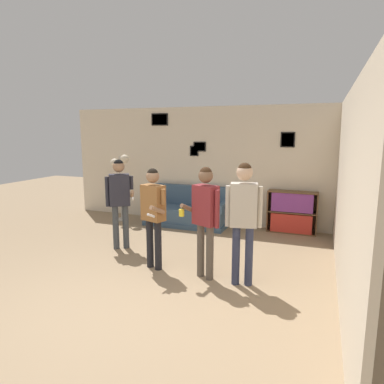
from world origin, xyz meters
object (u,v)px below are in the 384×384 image
at_px(person_player_foreground_left, 120,195).
at_px(couch, 187,212).
at_px(person_player_foreground_center, 153,209).
at_px(person_watcher_holding_cup, 205,211).
at_px(floor_lamp, 120,169).
at_px(bottle_on_floor, 147,226).
at_px(bookshelf, 292,212).
at_px(person_spectator_near_bookshelf, 244,211).

bearing_deg(person_player_foreground_left, couch, 74.91).
distance_m(person_player_foreground_center, person_watcher_holding_cup, 0.87).
height_order(floor_lamp, bottle_on_floor, floor_lamp).
xyz_separation_m(person_watcher_holding_cup, bottle_on_floor, (-2.00, 1.92, -0.91)).
height_order(couch, person_player_foreground_center, person_player_foreground_center).
relative_size(bookshelf, person_spectator_near_bookshelf, 0.60).
distance_m(couch, bottle_on_floor, 1.01).
xyz_separation_m(floor_lamp, person_player_foreground_left, (1.12, -1.78, -0.24)).
xyz_separation_m(bookshelf, person_watcher_holding_cup, (-0.99, -2.84, 0.56)).
bearing_deg(person_spectator_near_bookshelf, person_watcher_holding_cup, 176.53).
bearing_deg(couch, person_watcher_holding_cup, -63.30).
height_order(person_player_foreground_center, person_spectator_near_bookshelf, person_spectator_near_bookshelf).
bearing_deg(person_player_foreground_center, person_watcher_holding_cup, -3.54).
xyz_separation_m(person_player_foreground_left, person_watcher_holding_cup, (1.86, -0.68, -0.00)).
bearing_deg(bookshelf, person_spectator_near_bookshelf, -98.36).
bearing_deg(person_spectator_near_bookshelf, floor_lamp, 144.95).
xyz_separation_m(floor_lamp, person_spectator_near_bookshelf, (3.55, -2.49, -0.19)).
bearing_deg(person_player_foreground_center, bottle_on_floor, 121.27).
distance_m(person_player_foreground_left, person_spectator_near_bookshelf, 2.53).
bearing_deg(person_player_foreground_left, person_spectator_near_bookshelf, -16.31).
bearing_deg(couch, person_spectator_near_bookshelf, -54.76).
bearing_deg(person_player_foreground_center, couch, 100.21).
xyz_separation_m(floor_lamp, person_watcher_holding_cup, (2.99, -2.45, -0.24)).
bearing_deg(couch, floor_lamp, -173.40).
distance_m(person_watcher_holding_cup, person_spectator_near_bookshelf, 0.57).
distance_m(person_player_foreground_center, person_spectator_near_bookshelf, 1.43).
height_order(couch, bottle_on_floor, couch).
relative_size(couch, bottle_on_floor, 7.68).
relative_size(floor_lamp, person_player_foreground_left, 0.97).
bearing_deg(person_spectator_near_bookshelf, person_player_foreground_center, 176.48).
relative_size(person_watcher_holding_cup, bottle_on_floor, 6.69).
relative_size(floor_lamp, person_player_foreground_center, 1.01).
bearing_deg(floor_lamp, person_player_foreground_center, -48.53).
relative_size(couch, person_spectator_near_bookshelf, 1.10).
bearing_deg(person_player_foreground_center, person_spectator_near_bookshelf, -3.52).
bearing_deg(bookshelf, floor_lamp, -174.42).
bearing_deg(person_spectator_near_bookshelf, couch, 125.24).
distance_m(bookshelf, bottle_on_floor, 3.14).
bearing_deg(person_watcher_holding_cup, floor_lamp, 140.57).
bearing_deg(person_player_foreground_center, floor_lamp, 131.47).
bearing_deg(person_watcher_holding_cup, person_spectator_near_bookshelf, -3.47).
distance_m(floor_lamp, person_watcher_holding_cup, 3.87).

